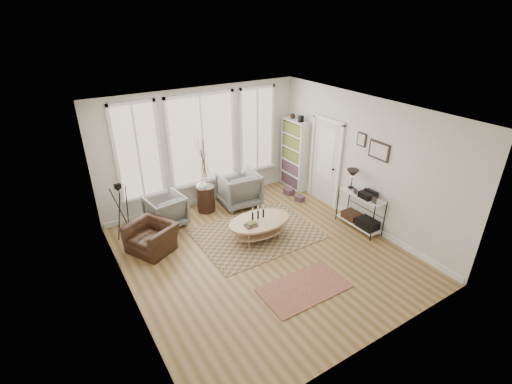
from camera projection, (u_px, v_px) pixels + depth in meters
room at (264, 190)px, 6.96m from camera, size 5.50×5.54×2.90m
bay_window at (202, 142)px, 8.91m from camera, size 4.14×0.12×2.24m
door at (326, 160)px, 9.15m from camera, size 0.09×1.06×2.22m
bookcase at (294, 154)px, 9.98m from camera, size 0.31×0.85×2.06m
low_shelf at (360, 208)px, 8.24m from camera, size 0.38×1.08×1.30m
wall_art at (374, 148)px, 7.74m from camera, size 0.04×0.88×0.44m
rug_main at (257, 233)px, 8.23m from camera, size 2.58×1.94×0.01m
rug_runner at (304, 288)px, 6.63m from camera, size 1.59×0.88×0.01m
coffee_table at (259, 224)px, 7.93m from camera, size 1.41×0.90×0.64m
armchair_left at (166, 210)px, 8.41m from camera, size 0.89×0.91×0.74m
armchair_right at (239, 189)px, 9.29m from camera, size 1.02×1.04×0.87m
side_table at (204, 178)px, 8.79m from camera, size 0.43×0.43×1.83m
vase at (202, 185)px, 8.68m from camera, size 0.31×0.31×0.26m
accent_chair at (151, 237)px, 7.58m from camera, size 1.16×1.11×0.59m
tripod_camera at (123, 215)px, 7.76m from camera, size 0.47×0.47×1.32m
book_stack_near at (289, 191)px, 9.94m from camera, size 0.22×0.27×0.16m
book_stack_far at (300, 199)px, 9.59m from camera, size 0.22×0.26×0.14m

